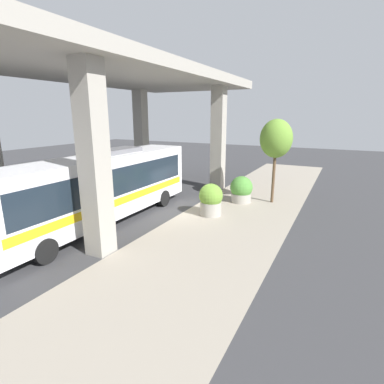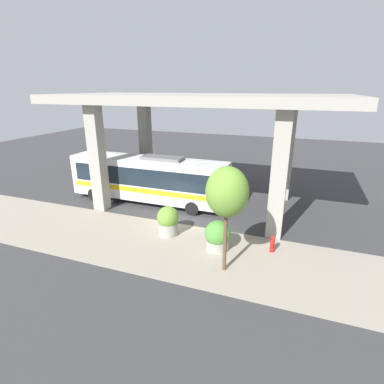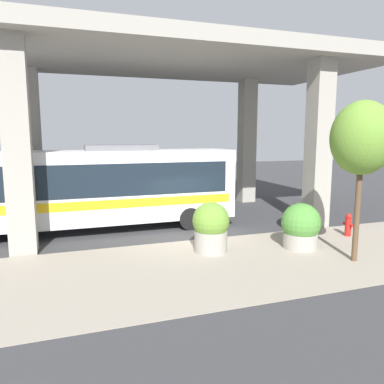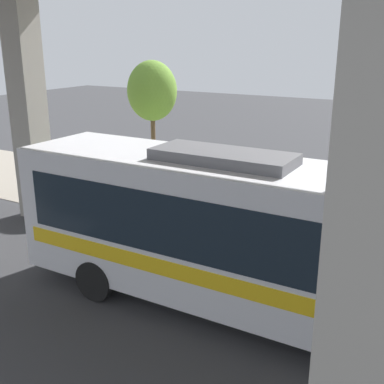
# 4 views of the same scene
# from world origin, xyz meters

# --- Properties ---
(ground_plane) EXTENTS (80.00, 80.00, 0.00)m
(ground_plane) POSITION_xyz_m (0.00, 0.00, 0.00)
(ground_plane) COLOR #38383A
(ground_plane) RESTS_ON ground
(sidewalk_strip) EXTENTS (6.00, 40.00, 0.02)m
(sidewalk_strip) POSITION_xyz_m (-3.00, 0.00, 0.01)
(sidewalk_strip) COLOR gray
(sidewalk_strip) RESTS_ON ground
(overpass) EXTENTS (9.40, 20.43, 8.12)m
(overpass) POSITION_xyz_m (4.00, 0.00, 7.11)
(overpass) COLOR #9E998E
(overpass) RESTS_ON ground
(bus) EXTENTS (2.63, 12.37, 3.76)m
(bus) POSITION_xyz_m (2.88, 3.54, 2.04)
(bus) COLOR silver
(bus) RESTS_ON ground
(fire_hydrant) EXTENTS (0.54, 0.26, 0.97)m
(fire_hydrant) POSITION_xyz_m (-1.52, -6.35, 0.49)
(fire_hydrant) COLOR red
(fire_hydrant) RESTS_ON ground
(planter_front) EXTENTS (1.33, 1.33, 1.83)m
(planter_front) POSITION_xyz_m (-1.62, -0.15, 0.92)
(planter_front) COLOR #9E998E
(planter_front) RESTS_ON ground
(planter_middle) EXTENTS (1.43, 1.43, 1.71)m
(planter_middle) POSITION_xyz_m (-2.30, -3.46, 0.82)
(planter_middle) COLOR #9E998E
(planter_middle) RESTS_ON ground
(street_tree_near) EXTENTS (1.98, 1.98, 5.28)m
(street_tree_near) POSITION_xyz_m (-4.11, -4.32, 4.06)
(street_tree_near) COLOR brown
(street_tree_near) RESTS_ON ground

